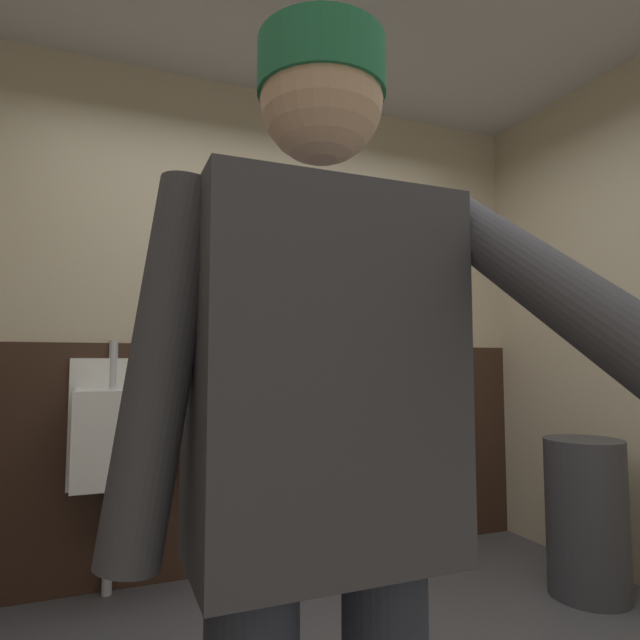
{
  "coord_description": "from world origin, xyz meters",
  "views": [
    {
      "loc": [
        -0.81,
        -1.42,
        1.13
      ],
      "look_at": [
        -0.24,
        -0.04,
        1.25
      ],
      "focal_mm": 29.73,
      "sensor_mm": 36.0,
      "label": 1
    }
  ],
  "objects": [
    {
      "name": "trash_bin",
      "position": [
        1.41,
        0.55,
        0.37
      ],
      "size": [
        0.37,
        0.37,
        0.75
      ],
      "primitive_type": "cylinder",
      "color": "#38383D",
      "rests_on": "ground_plane"
    },
    {
      "name": "person",
      "position": [
        -0.48,
        -0.65,
        0.97
      ],
      "size": [
        0.62,
        0.6,
        1.66
      ],
      "color": "#2D3342",
      "rests_on": "ground_plane"
    },
    {
      "name": "wainscot_band_back",
      "position": [
        0.0,
        1.5,
        0.61
      ],
      "size": [
        3.49,
        0.03,
        1.23
      ],
      "primitive_type": "cube",
      "color": "#382319",
      "rests_on": "ground_plane"
    },
    {
      "name": "wall_back",
      "position": [
        0.0,
        1.58,
        1.37
      ],
      "size": [
        4.09,
        0.12,
        2.75
      ],
      "primitive_type": "cube",
      "color": "beige",
      "rests_on": "ground_plane"
    },
    {
      "name": "privacy_divider_panel",
      "position": [
        -0.39,
        1.29,
        0.95
      ],
      "size": [
        0.04,
        0.4,
        0.9
      ],
      "primitive_type": "cube",
      "color": "#4C4C51"
    },
    {
      "name": "urinal_middle",
      "position": [
        -0.01,
        1.36,
        0.78
      ],
      "size": [
        0.4,
        0.34,
        1.24
      ],
      "color": "white",
      "rests_on": "ground_plane"
    },
    {
      "name": "urinal_left",
      "position": [
        -0.76,
        1.36,
        0.78
      ],
      "size": [
        0.4,
        0.34,
        1.24
      ],
      "color": "white",
      "rests_on": "ground_plane"
    }
  ]
}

